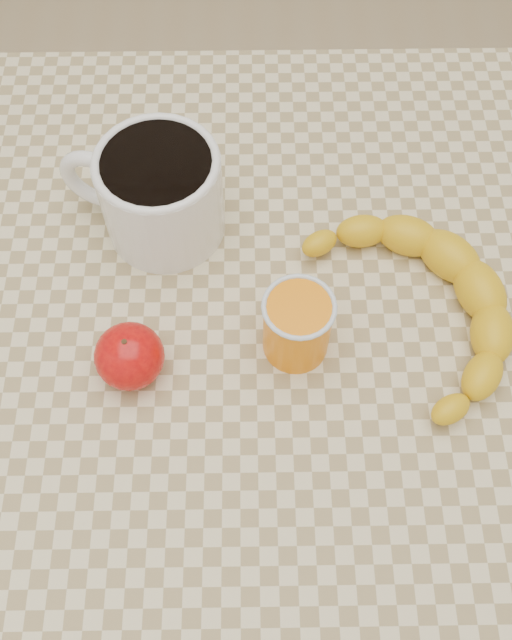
{
  "coord_description": "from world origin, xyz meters",
  "views": [
    {
      "loc": [
        -0.0,
        -0.33,
        1.39
      ],
      "look_at": [
        0.0,
        0.0,
        0.77
      ],
      "focal_mm": 40.0,
      "sensor_mm": 36.0,
      "label": 1
    }
  ],
  "objects_px": {
    "coffee_mug": "(158,191)",
    "banana": "(422,304)",
    "apple": "(129,356)",
    "orange_juice_glass": "(297,325)",
    "table": "(256,365)"
  },
  "relations": [
    {
      "from": "banana",
      "to": "table",
      "type": "bearing_deg",
      "value": 164.24
    },
    {
      "from": "apple",
      "to": "banana",
      "type": "relative_size",
      "value": 0.25
    },
    {
      "from": "coffee_mug",
      "to": "banana",
      "type": "relative_size",
      "value": 0.55
    },
    {
      "from": "orange_juice_glass",
      "to": "apple",
      "type": "relative_size",
      "value": 0.93
    },
    {
      "from": "orange_juice_glass",
      "to": "apple",
      "type": "xyz_separation_m",
      "value": [
        -0.16,
        -0.02,
        -0.01
      ]
    },
    {
      "from": "table",
      "to": "orange_juice_glass",
      "type": "relative_size",
      "value": 9.93
    },
    {
      "from": "table",
      "to": "orange_juice_glass",
      "type": "bearing_deg",
      "value": -24.68
    },
    {
      "from": "table",
      "to": "banana",
      "type": "distance_m",
      "value": 0.2
    },
    {
      "from": "apple",
      "to": "coffee_mug",
      "type": "bearing_deg",
      "value": 83.04
    },
    {
      "from": "coffee_mug",
      "to": "banana",
      "type": "distance_m",
      "value": 0.29
    },
    {
      "from": "table",
      "to": "banana",
      "type": "xyz_separation_m",
      "value": [
        0.16,
        0.01,
        0.11
      ]
    },
    {
      "from": "apple",
      "to": "banana",
      "type": "bearing_deg",
      "value": 11.35
    },
    {
      "from": "coffee_mug",
      "to": "apple",
      "type": "xyz_separation_m",
      "value": [
        -0.02,
        -0.17,
        -0.03
      ]
    },
    {
      "from": "orange_juice_glass",
      "to": "banana",
      "type": "bearing_deg",
      "value": 14.39
    },
    {
      "from": "coffee_mug",
      "to": "orange_juice_glass",
      "type": "height_order",
      "value": "coffee_mug"
    }
  ]
}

